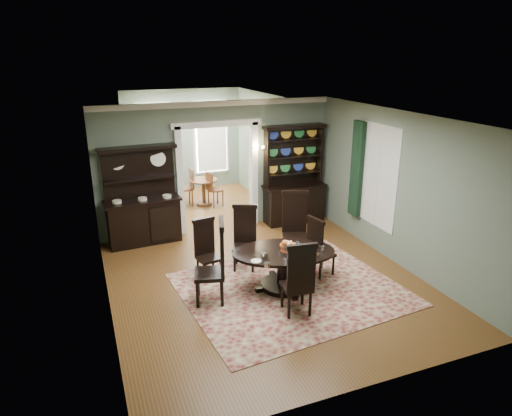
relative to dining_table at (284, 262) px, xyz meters
The scene contains 19 objects.
room 1.14m from the dining_table, 123.82° to the left, with size 5.51×6.01×3.01m.
parlor 5.90m from the dining_table, 92.08° to the left, with size 3.51×3.50×3.01m.
doorway_trim 3.46m from the dining_table, 93.68° to the left, with size 2.08×0.25×2.57m.
right_window 2.97m from the dining_table, 25.80° to the left, with size 0.15×1.47×2.12m.
wall_sconce 3.49m from the dining_table, 76.66° to the left, with size 0.27×0.21×0.21m.
rug 0.52m from the dining_table, 51.70° to the right, with size 3.70×3.13×0.01m, color maroon.
dining_table is the anchor object (origin of this frame).
centerpiece 0.29m from the dining_table, 65.87° to the right, with size 1.38×0.89×0.23m.
chair_far_left 1.49m from the dining_table, 140.88° to the left, with size 0.49×0.47×1.14m.
chair_far_mid 1.14m from the dining_table, 107.50° to the left, with size 0.61×0.60×1.26m.
chair_far_right 1.34m from the dining_table, 55.67° to the left, with size 0.66×0.64×1.41m.
chair_end_left 1.26m from the dining_table, behind, with size 0.63×0.65×1.45m.
chair_end_right 0.82m from the dining_table, 13.82° to the left, with size 0.49×0.51×1.17m.
chair_near 0.95m from the dining_table, 99.65° to the right, with size 0.53×0.50×1.29m.
sideboard 3.63m from the dining_table, 123.53° to the left, with size 1.66×0.68×2.15m.
welsh_dresser 3.45m from the dining_table, 61.41° to the left, with size 1.54×0.57×2.40m.
parlor_table 5.07m from the dining_table, 90.99° to the left, with size 0.78×0.78×0.72m.
parlor_chair_left 5.19m from the dining_table, 95.61° to the left, with size 0.43×0.43×1.02m.
parlor_chair_right 4.83m from the dining_table, 88.63° to the left, with size 0.44×0.43×0.97m.
Camera 1 is at (-2.91, -6.90, 4.05)m, focal length 32.00 mm.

